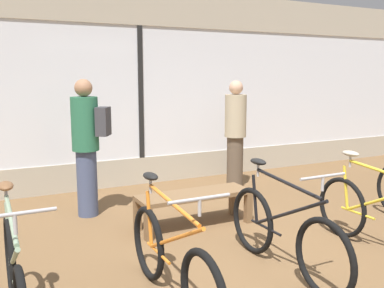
% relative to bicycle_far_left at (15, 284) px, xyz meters
% --- Properties ---
extents(ground_plane, '(24.00, 24.00, 0.00)m').
position_rel_bicycle_far_left_xyz_m(ground_plane, '(2.25, 0.34, -0.40)').
color(ground_plane, brown).
extents(shop_back_wall, '(12.00, 0.08, 3.20)m').
position_rel_bicycle_far_left_xyz_m(shop_back_wall, '(2.25, 3.70, 1.24)').
color(shop_back_wall, '#B2A893').
rests_on(shop_back_wall, ground_plane).
extents(bicycle_far_left, '(0.46, 1.74, 1.05)m').
position_rel_bicycle_far_left_xyz_m(bicycle_far_left, '(0.00, 0.00, 0.00)').
color(bicycle_far_left, black).
rests_on(bicycle_far_left, ground_plane).
extents(bicycle_left, '(0.46, 1.71, 1.01)m').
position_rel_bicycle_far_left_xyz_m(bicycle_left, '(1.13, -0.08, -0.03)').
color(bicycle_left, black).
rests_on(bicycle_left, ground_plane).
extents(bicycle_center, '(0.46, 1.71, 1.02)m').
position_rel_bicycle_far_left_xyz_m(bicycle_center, '(2.29, -0.00, -0.02)').
color(bicycle_center, black).
rests_on(bicycle_center, ground_plane).
extents(bicycle_right, '(0.46, 1.68, 1.02)m').
position_rel_bicycle_far_left_xyz_m(bicycle_right, '(3.44, -0.08, -0.02)').
color(bicycle_right, black).
rests_on(bicycle_right, ground_plane).
extents(display_bench, '(1.40, 0.44, 0.42)m').
position_rel_bicycle_far_left_xyz_m(display_bench, '(2.11, 1.45, -0.06)').
color(display_bench, brown).
rests_on(display_bench, ground_plane).
extents(customer_near_rack, '(0.39, 0.39, 1.73)m').
position_rel_bicycle_far_left_xyz_m(customer_near_rack, '(3.49, 2.72, 0.51)').
color(customer_near_rack, brown).
rests_on(customer_near_rack, ground_plane).
extents(customer_by_window, '(0.56, 0.50, 1.77)m').
position_rel_bicycle_far_left_xyz_m(customer_by_window, '(1.07, 2.42, 0.56)').
color(customer_by_window, '#424C6B').
rests_on(customer_by_window, ground_plane).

